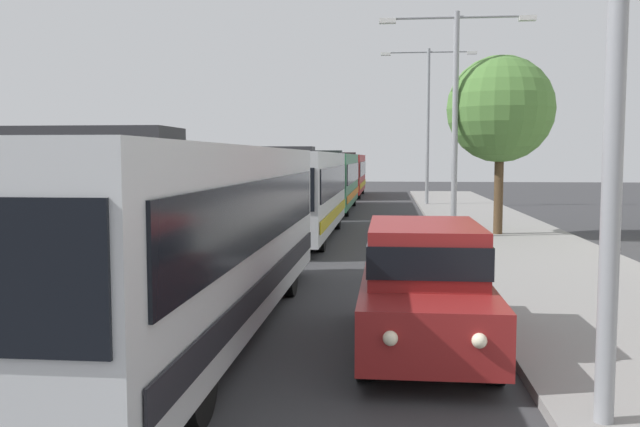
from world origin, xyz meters
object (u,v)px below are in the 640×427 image
(bus_lead, at_px, (191,232))
(streetlamp_far, at_px, (428,111))
(white_suv, at_px, (424,282))
(bus_fourth_in_line, at_px, (346,173))
(bus_middle, at_px, (330,179))
(streetlamp_mid, at_px, (455,100))
(roadside_tree, at_px, (500,109))
(bus_second_in_line, at_px, (299,191))

(bus_lead, bearing_deg, streetlamp_far, 79.65)
(bus_lead, relative_size, streetlamp_far, 1.31)
(streetlamp_far, bearing_deg, white_suv, -93.24)
(white_suv, bearing_deg, bus_fourth_in_line, 95.30)
(bus_fourth_in_line, distance_m, streetlamp_far, 11.93)
(bus_middle, bearing_deg, streetlamp_mid, -67.23)
(bus_fourth_in_line, height_order, streetlamp_mid, streetlamp_mid)
(streetlamp_far, height_order, roadside_tree, streetlamp_far)
(streetlamp_mid, bearing_deg, bus_lead, -112.48)
(bus_middle, bearing_deg, bus_fourth_in_line, 90.00)
(bus_lead, xyz_separation_m, bus_middle, (0.00, 25.91, 0.00))
(bus_middle, height_order, streetlamp_mid, streetlamp_mid)
(roadside_tree, bearing_deg, bus_fourth_in_line, 105.51)
(white_suv, bearing_deg, bus_lead, 173.09)
(roadside_tree, bearing_deg, bus_lead, -116.72)
(bus_lead, xyz_separation_m, bus_fourth_in_line, (-0.00, 39.45, -0.00))
(bus_fourth_in_line, bearing_deg, bus_second_in_line, -90.00)
(streetlamp_mid, relative_size, roadside_tree, 1.21)
(bus_middle, bearing_deg, roadside_tree, -59.30)
(bus_lead, distance_m, roadside_tree, 15.96)
(bus_middle, height_order, streetlamp_far, streetlamp_far)
(bus_fourth_in_line, distance_m, white_suv, 40.07)
(bus_fourth_in_line, relative_size, streetlamp_far, 1.21)
(bus_second_in_line, height_order, roadside_tree, roadside_tree)
(bus_middle, height_order, bus_fourth_in_line, same)
(bus_second_in_line, xyz_separation_m, white_suv, (3.70, -13.75, -0.66))
(bus_lead, xyz_separation_m, streetlamp_mid, (5.40, 13.04, 3.14))
(bus_fourth_in_line, xyz_separation_m, roadside_tree, (7.06, -25.43, 2.87))
(streetlamp_mid, relative_size, streetlamp_far, 0.85)
(streetlamp_mid, bearing_deg, bus_middle, 112.77)
(streetlamp_far, bearing_deg, bus_middle, -146.02)
(bus_middle, bearing_deg, white_suv, -82.01)
(bus_fourth_in_line, relative_size, streetlamp_mid, 1.42)
(bus_lead, xyz_separation_m, bus_second_in_line, (-0.00, 13.30, -0.00))
(bus_second_in_line, relative_size, streetlamp_mid, 1.46)
(bus_fourth_in_line, height_order, white_suv, bus_fourth_in_line)
(bus_second_in_line, distance_m, bus_fourth_in_line, 26.15)
(bus_lead, height_order, bus_fourth_in_line, same)
(white_suv, bearing_deg, bus_middle, 97.99)
(bus_second_in_line, relative_size, roadside_tree, 1.77)
(streetlamp_far, xyz_separation_m, roadside_tree, (1.66, -15.52, -1.00))
(white_suv, relative_size, streetlamp_far, 0.52)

